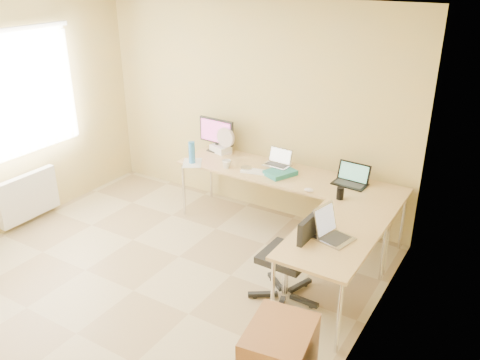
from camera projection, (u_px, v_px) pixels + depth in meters
The scene contains 23 objects.
floor at pixel (134, 291), 4.89m from camera, with size 4.50×4.50×0.00m, color #9F865E.
ceiling at pixel (104, 12), 3.84m from camera, with size 4.50×4.50×0.00m, color white.
wall_back at pixel (251, 108), 6.12m from camera, with size 4.50×4.50×0.00m, color tan.
wall_right at pixel (351, 231), 3.36m from camera, with size 4.50×4.50×0.00m, color tan.
desk_main at pixel (286, 203), 5.84m from camera, with size 2.65×0.70×0.73m, color tan.
desk_return at pixel (332, 269), 4.59m from camera, with size 0.70×1.30×0.73m, color tan.
monitor at pixel (217, 135), 6.29m from camera, with size 0.50×0.16×0.43m, color #262626.
book_stack at pixel (280, 173), 5.66m from camera, with size 0.24×0.33×0.05m, color #247974.
laptop_center at pixel (277, 158), 5.74m from camera, with size 0.30×0.23×0.19m, color #B4B4B8.
laptop_black at pixel (351, 175), 5.38m from camera, with size 0.36×0.27×0.23m, color black.
keyboard at pixel (261, 172), 5.72m from camera, with size 0.47×0.13×0.02m, color white.
mouse at pixel (309, 190), 5.26m from camera, with size 0.10×0.07×0.04m, color white.
mug at pixel (227, 164), 5.84m from camera, with size 0.10×0.10×0.10m, color white.
cd_stack at pixel (246, 169), 5.80m from camera, with size 0.14×0.14×0.03m, color silver.
water_bottle at pixel (192, 153), 5.94m from camera, with size 0.08×0.08×0.27m, color #3484D3.
papers at pixel (192, 163), 6.00m from camera, with size 0.22×0.31×0.01m, color silver.
white_box at pixel (221, 149), 6.33m from camera, with size 0.24×0.18×0.09m, color white.
desk_fan at pixel (228, 141), 6.23m from camera, with size 0.25×0.25×0.32m, color beige.
black_cup at pixel (340, 193), 5.08m from camera, with size 0.07×0.07×0.13m, color black.
laptop_return at pixel (335, 228), 4.32m from camera, with size 0.27×0.34×0.23m, color #A4A4B5.
office_chair at pixel (286, 252), 4.60m from camera, with size 0.57×0.57×0.95m, color black.
radiator at pixel (28, 196), 6.03m from camera, with size 0.09×0.80×0.55m, color white.
window at pixel (8, 99), 5.56m from camera, with size 0.10×1.80×1.40m, color white.
Camera 1 is at (3.00, -2.89, 2.98)m, focal length 37.40 mm.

